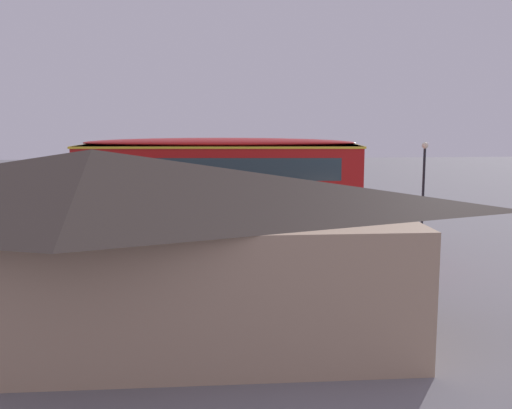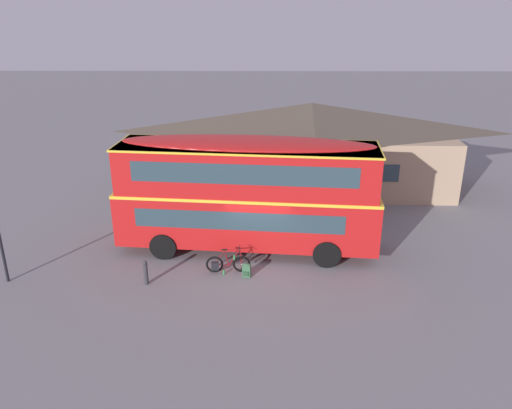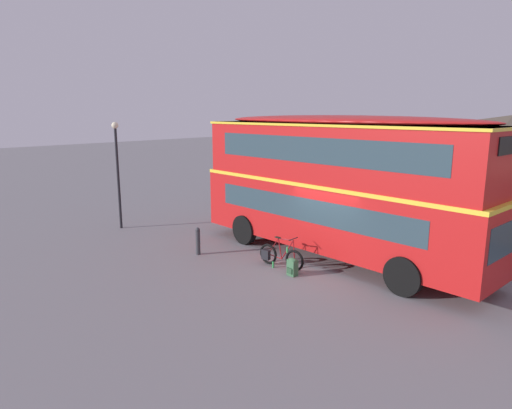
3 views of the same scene
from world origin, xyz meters
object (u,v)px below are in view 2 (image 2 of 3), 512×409
Objects in this scene: touring_bicycle at (227,264)px; double_decker_bus at (247,190)px; backpack_on_ground at (247,270)px; kerb_bollard at (146,272)px; water_bottle_green_metal at (224,272)px.

double_decker_bus is at bearing 69.31° from touring_bicycle.
backpack_on_ground is 0.57× the size of kerb_bollard.
water_bottle_green_metal is at bearing -119.61° from touring_bicycle.
touring_bicycle reaches higher than water_bottle_green_metal.
backpack_on_ground is at bearing -9.06° from water_bottle_green_metal.
double_decker_bus is at bearing 90.53° from backpack_on_ground.
touring_bicycle is at bearing -110.69° from double_decker_bus.
touring_bicycle is 3.12× the size of backpack_on_ground.
double_decker_bus reaches higher than backpack_on_ground.
kerb_bollard reaches higher than backpack_on_ground.
double_decker_bus reaches higher than touring_bicycle.
backpack_on_ground is (0.78, -0.32, -0.09)m from touring_bicycle.
water_bottle_green_metal is (-0.10, -0.18, -0.27)m from touring_bicycle.
kerb_bollard is at bearing -162.80° from touring_bicycle.
water_bottle_green_metal is (-0.86, -2.19, -2.54)m from double_decker_bus.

